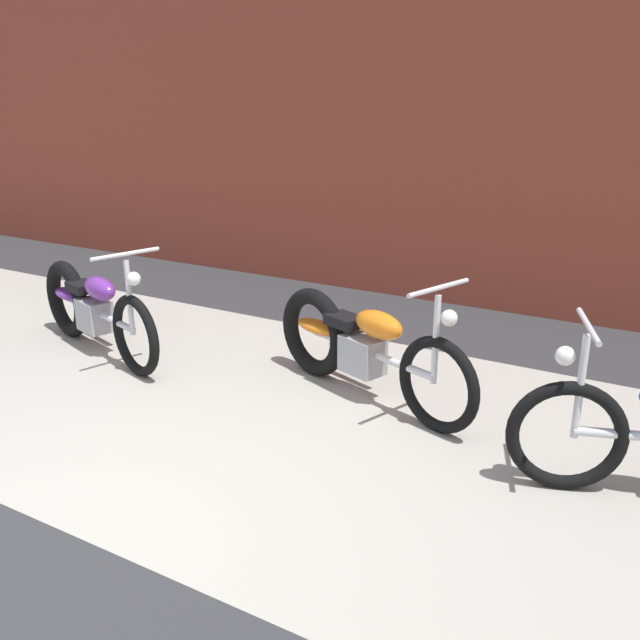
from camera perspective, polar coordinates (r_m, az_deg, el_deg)
The scene contains 5 objects.
ground_plane at distance 3.91m, azimuth -19.39°, elevation -17.02°, with size 80.00×80.00×0.00m, color #2D2D30.
sidewalk_slab at distance 5.02m, azimuth -4.26°, elevation -7.55°, with size 36.00×3.50×0.01m, color #9E998E.
brick_building_wall at distance 7.61m, azimuth 10.74°, elevation 18.59°, with size 36.00×0.50×4.51m, color brown.
motorcycle_purple at distance 6.37m, azimuth -18.73°, elevation 1.03°, with size 1.95×0.83×1.03m.
motorcycle_orange at distance 5.14m, azimuth 3.01°, elevation -2.09°, with size 1.92×0.89×1.03m.
Camera 1 is at (2.56, -1.97, 2.20)m, focal length 38.10 mm.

